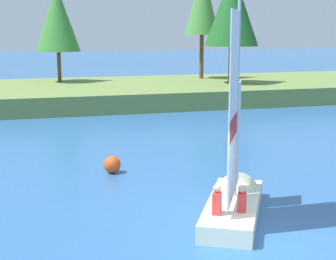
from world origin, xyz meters
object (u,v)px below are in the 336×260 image
Objects in this scene: shoreline_tree_left at (57,18)px; sailboat at (236,192)px; shoreline_tree_centre at (232,8)px; shoreline_tree_midleft at (202,1)px; channel_buoy at (112,165)px.

shoreline_tree_left is 25.41m from sailboat.
shoreline_tree_left is at bearing 159.87° from shoreline_tree_centre.
shoreline_tree_left is at bearing 178.43° from shoreline_tree_midleft.
shoreline_tree_midleft is 26.39m from sailboat.
sailboat is (2.68, -24.78, -4.94)m from shoreline_tree_left.
shoreline_tree_left is at bearing 90.33° from channel_buoy.
sailboat is 5.20m from channel_buoy.
shoreline_tree_left is at bearing 34.79° from sailboat.
shoreline_tree_centre reaches higher than channel_buoy.
shoreline_tree_midleft is 23.31m from channel_buoy.
sailboat is (-8.38, -20.72, -5.59)m from shoreline_tree_centre.
shoreline_tree_midleft reaches higher than shoreline_tree_left.
shoreline_tree_midleft reaches higher than sailboat.
shoreline_tree_midleft is 3.90m from shoreline_tree_centre.
channel_buoy is (0.12, -20.26, -5.13)m from shoreline_tree_left.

